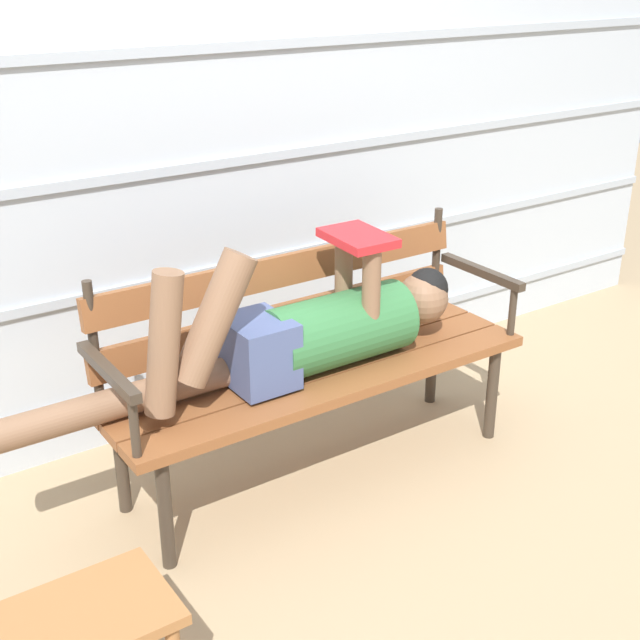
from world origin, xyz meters
TOP-DOWN VIEW (x-y plane):
  - ground_plane at (0.00, 0.00)m, footprint 12.00×12.00m
  - house_siding at (0.00, 0.80)m, footprint 5.00×0.08m
  - park_bench at (0.00, 0.22)m, footprint 1.56×0.47m
  - reclining_person at (-0.07, 0.16)m, footprint 1.71×0.25m
  - footstool at (-1.06, -0.41)m, footprint 0.41×0.30m

SIDE VIEW (x-z plane):
  - ground_plane at x=0.00m, z-range 0.00..0.00m
  - footstool at x=-1.06m, z-range 0.10..0.40m
  - park_bench at x=0.00m, z-range 0.05..0.88m
  - reclining_person at x=-0.07m, z-range 0.32..0.84m
  - house_siding at x=0.00m, z-range 0.00..2.48m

